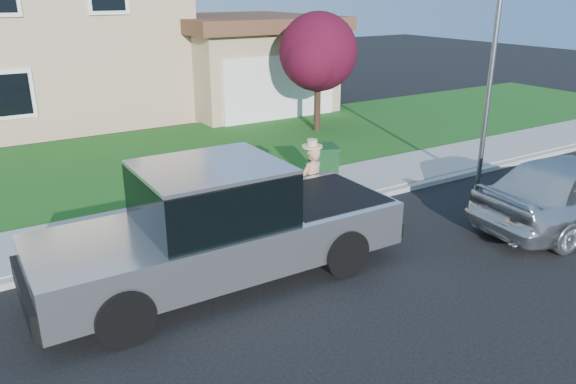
% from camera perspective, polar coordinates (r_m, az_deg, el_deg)
% --- Properties ---
extents(ground, '(80.00, 80.00, 0.00)m').
position_cam_1_polar(ground, '(8.96, 0.34, -11.17)').
color(ground, black).
rests_on(ground, ground).
extents(curb, '(40.00, 0.20, 0.12)m').
position_cam_1_polar(curb, '(11.62, -3.16, -3.26)').
color(curb, gray).
rests_on(curb, ground).
extents(sidewalk, '(40.00, 2.00, 0.15)m').
position_cam_1_polar(sidewalk, '(12.51, -5.61, -1.50)').
color(sidewalk, gray).
rests_on(sidewalk, ground).
extents(lawn, '(40.00, 7.00, 0.10)m').
position_cam_1_polar(lawn, '(16.47, -12.69, 3.31)').
color(lawn, '#144313').
rests_on(lawn, ground).
extents(house, '(14.00, 11.30, 6.85)m').
position_cam_1_polar(house, '(23.54, -19.38, 15.32)').
color(house, tan).
rests_on(house, ground).
extents(pickup_truck, '(6.23, 2.42, 2.04)m').
position_cam_1_polar(pickup_truck, '(9.29, -6.90, -3.56)').
color(pickup_truck, black).
rests_on(pickup_truck, ground).
extents(woman, '(0.65, 0.50, 1.75)m').
position_cam_1_polar(woman, '(11.71, 2.41, 0.99)').
color(woman, tan).
rests_on(woman, ground).
extents(ornamental_tree, '(2.83, 2.55, 3.88)m').
position_cam_1_polar(ornamental_tree, '(18.83, 3.17, 13.68)').
color(ornamental_tree, black).
rests_on(ornamental_tree, lawn).
extents(trash_bin, '(0.83, 0.88, 1.02)m').
position_cam_1_polar(trash_bin, '(13.35, 3.59, 2.63)').
color(trash_bin, '#0E3617').
rests_on(trash_bin, sidewalk).
extents(street_lamp, '(0.38, 0.66, 5.04)m').
position_cam_1_polar(street_lamp, '(13.97, 20.08, 11.55)').
color(street_lamp, slate).
rests_on(street_lamp, ground).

